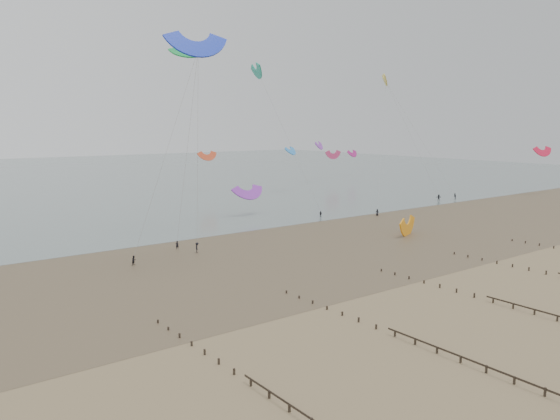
# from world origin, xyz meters

# --- Properties ---
(ground) EXTENTS (500.00, 500.00, 0.00)m
(ground) POSITION_xyz_m (0.00, 0.00, 0.00)
(ground) COLOR brown
(ground) RESTS_ON ground
(sea_and_shore) EXTENTS (500.00, 665.00, 0.03)m
(sea_and_shore) POSITION_xyz_m (-4.08, 34.40, 0.01)
(sea_and_shore) COLOR #475654
(sea_and_shore) RESTS_ON ground
(kitesurfer_lead) EXTENTS (0.62, 0.48, 1.53)m
(kitesurfer_lead) POSITION_xyz_m (-13.79, 43.92, 0.76)
(kitesurfer_lead) COLOR black
(kitesurfer_lead) RESTS_ON ground
(kitesurfers) EXTENTS (130.85, 18.67, 1.80)m
(kitesurfers) POSITION_xyz_m (32.08, 48.83, 0.86)
(kitesurfers) COLOR black
(kitesurfers) RESTS_ON ground
(grounded_kite) EXTENTS (9.20, 8.31, 4.14)m
(grounded_kite) POSITION_xyz_m (28.75, 27.70, 0.00)
(grounded_kite) COLOR orange
(grounded_kite) RESTS_ON ground
(kites_airborne) EXTENTS (234.39, 123.63, 41.58)m
(kites_airborne) POSITION_xyz_m (-11.83, 87.71, 20.95)
(kites_airborne) COLOR red
(kites_airborne) RESTS_ON ground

